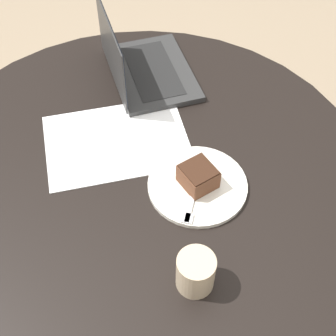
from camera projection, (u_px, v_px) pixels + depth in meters
ground_plane at (148, 288)px, 1.77m from camera, size 12.00×12.00×0.00m
dining_table at (142, 201)px, 1.33m from camera, size 1.22×1.22×0.72m
paper_document at (117, 141)px, 1.28m from camera, size 0.40×0.30×0.00m
plate at (197, 185)px, 1.18m from camera, size 0.25×0.25×0.01m
cake_slice at (198, 176)px, 1.15m from camera, size 0.10×0.11×0.06m
fork at (192, 200)px, 1.14m from camera, size 0.09×0.17×0.00m
coffee_glass at (196, 272)px, 0.98m from camera, size 0.08×0.08×0.09m
laptop at (143, 67)px, 1.42m from camera, size 0.28×0.36×0.22m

